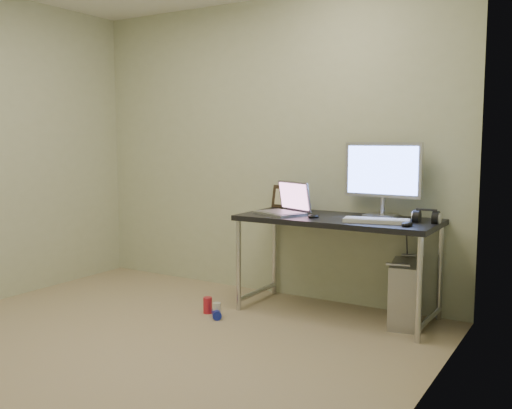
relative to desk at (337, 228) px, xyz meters
name	(u,v)px	position (x,y,z in m)	size (l,w,h in m)	color
floor	(124,354)	(-0.81, -1.43, -0.67)	(3.50, 3.50, 0.00)	tan
wall_back	(266,149)	(-0.81, 0.32, 0.58)	(3.50, 0.02, 2.50)	beige
wall_right	(409,157)	(0.94, -1.43, 0.58)	(0.02, 3.50, 2.50)	beige
desk	(337,228)	(0.00, 0.00, 0.00)	(1.48, 0.65, 0.75)	black
tower_computer	(405,293)	(0.51, 0.05, -0.44)	(0.27, 0.46, 0.48)	#A6A6AB
cable_a	(408,263)	(0.46, 0.27, -0.27)	(0.01, 0.01, 0.70)	black
cable_b	(419,268)	(0.55, 0.25, -0.29)	(0.01, 0.01, 0.72)	black
can_red	(208,305)	(-0.86, -0.48, -0.60)	(0.07, 0.07, 0.12)	red
can_white	(217,310)	(-0.74, -0.53, -0.61)	(0.06, 0.06, 0.11)	silver
can_blue	(217,314)	(-0.73, -0.54, -0.63)	(0.07, 0.07, 0.12)	#1624A6
laptop	(285,206)	(-0.42, -0.04, 0.14)	(0.45, 0.42, 0.25)	#B6B6BD
monitor	(383,173)	(0.27, 0.20, 0.41)	(0.59, 0.18, 0.56)	#B6B6BD
keyboard	(377,221)	(0.34, -0.11, 0.10)	(0.45, 0.15, 0.03)	silver
mouse_right	(407,223)	(0.57, -0.16, 0.10)	(0.07, 0.11, 0.04)	black
mouse_left	(314,215)	(-0.14, -0.12, 0.10)	(0.06, 0.10, 0.03)	black
headphones	(426,218)	(0.64, 0.06, 0.12)	(0.18, 0.11, 0.12)	black
picture_frame	(285,197)	(-0.60, 0.30, 0.18)	(0.24, 0.03, 0.19)	black
webcam	(300,198)	(-0.44, 0.25, 0.18)	(0.05, 0.04, 0.13)	silver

